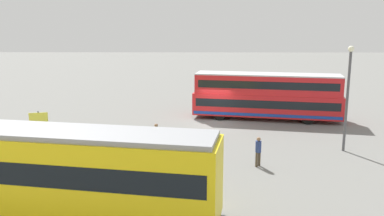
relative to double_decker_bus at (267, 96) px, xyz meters
name	(u,v)px	position (x,y,z in m)	size (l,w,h in m)	color
ground_plane	(215,123)	(4.24, 1.48, -1.93)	(160.00, 160.00, 0.00)	slate
double_decker_bus	(267,96)	(0.00, 0.00, 0.00)	(12.11, 4.69, 3.75)	red
tram_yellow	(41,170)	(12.02, 16.96, -0.06)	(14.87, 4.99, 3.60)	yellow
pedestrian_near_railing	(156,135)	(8.16, 8.39, -0.96)	(0.35, 0.36, 1.68)	black
pedestrian_crossing	(258,150)	(2.30, 11.30, -0.97)	(0.45, 0.45, 1.67)	#4C3F2D
pedestrian_railing	(134,132)	(9.81, 6.86, -1.20)	(6.24, 0.76, 1.08)	gray
info_sign	(39,122)	(15.61, 7.84, -0.31)	(1.12, 0.30, 2.33)	slate
street_lamp	(348,90)	(-3.39, 8.42, 1.85)	(0.36, 0.36, 6.42)	#4C4C51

